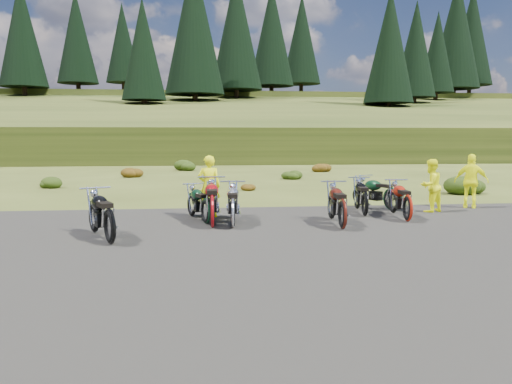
{
  "coord_description": "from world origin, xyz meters",
  "views": [
    {
      "loc": [
        -2.32,
        -11.86,
        2.32
      ],
      "look_at": [
        -0.93,
        0.68,
        0.9
      ],
      "focal_mm": 35.0,
      "sensor_mm": 36.0,
      "label": 1
    }
  ],
  "objects": [
    {
      "name": "person_middle",
      "position": [
        -2.1,
        2.23,
        0.88
      ],
      "size": [
        0.64,
        0.42,
        1.75
      ],
      "primitive_type": "imported",
      "rotation": [
        0.0,
        0.0,
        3.13
      ],
      "color": "#E9EE0C",
      "rests_on": "ground"
    },
    {
      "name": "shrub_8",
      "position": [
        11.2,
        12.4,
        0.23
      ],
      "size": [
        0.77,
        0.77,
        0.45
      ],
      "primitive_type": "ellipsoid",
      "color": "#602D0C",
      "rests_on": "ground"
    },
    {
      "name": "conifer_22",
      "position": [
        -3.0,
        56.0,
        16.77
      ],
      "size": [
        7.92,
        7.92,
        20.0
      ],
      "color": "black",
      "rests_on": "ground"
    },
    {
      "name": "conifer_20",
      "position": [
        -15.0,
        75.0,
        17.65
      ],
      "size": [
        5.72,
        5.72,
        15.0
      ],
      "color": "black",
      "rests_on": "ground"
    },
    {
      "name": "motorcycle_6",
      "position": [
        3.19,
        0.86,
        0.0
      ],
      "size": [
        0.88,
        2.1,
        1.07
      ],
      "primitive_type": null,
      "rotation": [
        0.0,
        0.0,
        1.47
      ],
      "color": "#9D1B0B",
      "rests_on": "ground"
    },
    {
      "name": "shrub_2",
      "position": [
        -6.2,
        16.6,
        0.38
      ],
      "size": [
        1.3,
        1.3,
        0.77
      ],
      "primitive_type": "ellipsoid",
      "color": "#602D0C",
      "rests_on": "ground"
    },
    {
      "name": "person_right_a",
      "position": [
        4.56,
        2.44,
        0.8
      ],
      "size": [
        0.97,
        0.89,
        1.6
      ],
      "primitive_type": "imported",
      "rotation": [
        0.0,
        0.0,
        3.59
      ],
      "color": "#E9EE0C",
      "rests_on": "ground"
    },
    {
      "name": "conifer_19",
      "position": [
        -21.0,
        69.0,
        17.36
      ],
      "size": [
        6.16,
        6.16,
        16.0
      ],
      "color": "black",
      "rests_on": "ground"
    },
    {
      "name": "conifer_23",
      "position": [
        3.0,
        62.0,
        17.47
      ],
      "size": [
        7.48,
        7.48,
        19.0
      ],
      "color": "black",
      "rests_on": "ground"
    },
    {
      "name": "shrub_3",
      "position": [
        -3.3,
        21.9,
        0.46
      ],
      "size": [
        1.56,
        1.56,
        0.92
      ],
      "primitive_type": "ellipsoid",
      "color": "#1F330C",
      "rests_on": "ground"
    },
    {
      "name": "motorcycle_2",
      "position": [
        -2.21,
        1.12,
        0.0
      ],
      "size": [
        1.19,
        2.01,
        1.0
      ],
      "primitive_type": null,
      "rotation": [
        0.0,
        0.0,
        1.88
      ],
      "color": "black",
      "rests_on": "ground"
    },
    {
      "name": "motorcycle_5",
      "position": [
        2.34,
        1.84,
        0.0
      ],
      "size": [
        0.97,
        2.11,
        1.07
      ],
      "primitive_type": null,
      "rotation": [
        0.0,
        0.0,
        1.42
      ],
      "color": "black",
      "rests_on": "ground"
    },
    {
      "name": "shrub_4",
      "position": [
        -0.4,
        9.2,
        0.23
      ],
      "size": [
        0.77,
        0.77,
        0.45
      ],
      "primitive_type": "ellipsoid",
      "color": "#602D0C",
      "rests_on": "ground"
    },
    {
      "name": "conifer_21",
      "position": [
        -9.0,
        50.0,
        12.56
      ],
      "size": [
        5.28,
        5.28,
        14.0
      ],
      "color": "black",
      "rests_on": "ground"
    },
    {
      "name": "conifer_26",
      "position": [
        21.0,
        49.0,
        13.37
      ],
      "size": [
        6.16,
        6.16,
        16.0
      ],
      "color": "black",
      "rests_on": "ground"
    },
    {
      "name": "conifer_27",
      "position": [
        27.0,
        55.0,
        14.06
      ],
      "size": [
        5.72,
        5.72,
        15.0
      ],
      "color": "black",
      "rests_on": "ground"
    },
    {
      "name": "hill_plateau",
      "position": [
        0.0,
        110.0,
        0.0
      ],
      "size": [
        300.0,
        90.0,
        9.17
      ],
      "primitive_type": "cube",
      "color": "#283712",
      "rests_on": "ground"
    },
    {
      "name": "shrub_5",
      "position": [
        2.5,
        14.5,
        0.31
      ],
      "size": [
        1.03,
        1.03,
        0.61
      ],
      "primitive_type": "ellipsoid",
      "color": "#1F330C",
      "rests_on": "ground"
    },
    {
      "name": "motorcycle_0",
      "position": [
        -4.26,
        -1.17,
        0.0
      ],
      "size": [
        1.56,
        2.29,
        1.14
      ],
      "primitive_type": null,
      "rotation": [
        0.0,
        0.0,
        2.0
      ],
      "color": "black",
      "rests_on": "ground"
    },
    {
      "name": "conifer_28",
      "position": [
        33.0,
        61.0,
        14.76
      ],
      "size": [
        5.28,
        5.28,
        14.0
      ],
      "color": "black",
      "rests_on": "ground"
    },
    {
      "name": "person_right_b",
      "position": [
        6.22,
        3.07,
        0.86
      ],
      "size": [
        1.08,
        0.87,
        1.72
      ],
      "primitive_type": "imported",
      "rotation": [
        0.0,
        0.0,
        2.61
      ],
      "color": "#E9EE0C",
      "rests_on": "ground"
    },
    {
      "name": "motorcycle_3",
      "position": [
        -1.54,
        0.46,
        0.0
      ],
      "size": [
        0.84,
        2.15,
        1.1
      ],
      "primitive_type": null,
      "rotation": [
        0.0,
        0.0,
        1.51
      ],
      "color": "#BABABF",
      "rests_on": "ground"
    },
    {
      "name": "motorcycle_4",
      "position": [
        1.13,
        -0.05,
        0.0
      ],
      "size": [
        0.86,
        2.19,
        1.12
      ],
      "primitive_type": null,
      "rotation": [
        0.0,
        0.0,
        1.5
      ],
      "color": "#43120B",
      "rests_on": "ground"
    },
    {
      "name": "shrub_1",
      "position": [
        -9.1,
        11.3,
        0.31
      ],
      "size": [
        1.03,
        1.03,
        0.61
      ],
      "primitive_type": "ellipsoid",
      "color": "#1F330C",
      "rests_on": "ground"
    },
    {
      "name": "shrub_7",
      "position": [
        8.3,
        7.1,
        0.46
      ],
      "size": [
        1.56,
        1.56,
        0.92
      ],
      "primitive_type": "ellipsoid",
      "color": "#1F330C",
      "rests_on": "ground"
    },
    {
      "name": "motorcycle_1",
      "position": [
        -2.05,
        0.53,
        0.0
      ],
      "size": [
        0.8,
        2.34,
        1.22
      ],
      "primitive_type": null,
      "rotation": [
        0.0,
        0.0,
        1.56
      ],
      "color": "maroon",
      "rests_on": "ground"
    },
    {
      "name": "conifer_24",
      "position": [
        9.0,
        68.0,
        18.16
      ],
      "size": [
        7.04,
        7.04,
        18.0
      ],
      "color": "black",
      "rests_on": "ground"
    },
    {
      "name": "motorcycle_7",
      "position": [
        3.53,
        2.79,
        0.0
      ],
      "size": [
        1.55,
        2.09,
        1.05
      ],
      "primitive_type": null,
      "rotation": [
        0.0,
        0.0,
        2.07
      ],
      "color": "#0E341B",
      "rests_on": "ground"
    },
    {
      "name": "ground",
      "position": [
        0.0,
        0.0,
        0.0
      ],
      "size": [
        300.0,
        300.0,
        0.0
      ],
      "primitive_type": "plane",
      "color": "#3E4617",
      "rests_on": "ground"
    },
    {
      "name": "conifer_30",
      "position": [
        45.0,
        73.0,
        19.66
      ],
      "size": [
        7.48,
        7.48,
        19.0
      ],
      "color": "black",
      "rests_on": "ground"
    },
    {
      "name": "conifer_18",
      "position": [
        -27.0,
        63.0,
        16.66
      ],
      "size": [
        6.6,
        6.6,
        17.0
      ],
      "color": "black",
      "rests_on": "ground"
    },
    {
      "name": "shrub_6",
      "position": [
        5.4,
        19.8,
        0.38
      ],
      "size": [
        1.3,
        1.3,
        0.77
      ],
      "primitive_type": "ellipsoid",
      "color": "#602D0C",
      "rests_on": "ground"
    },
    {
      "name": "gravel_pad",
      "position": [
        0.0,
        -2.0,
        0.0
      ],
      "size": [
        20.0,
        12.0,
        0.04
      ],
      "primitive_type": "cube",
      "color": "black",
      "rests_on": "ground"
    },
    {
      "name": "conifer_29",
      "position": [
        39.0,
        67.0,
        18.97
      ],
      "size": [
        7.92,
        7.92,
        20.0
      ],
      "color": "black",
      "rests_on": "ground"
    },
    {
      "name": "hill_slope",
      "position": [
        0.0,
        50.0,
        0.0
      ],
      "size": [
        300.0,
        45.97,
        9.37
      ],
      "primitive_type": null,
      "rotation": [
        0.14,
        0.0,
        0.0
      ],
      "color": "#283712",
      "rests_on": "ground"
    },
    {
      "name": "conifer_25",
      "position": [
        15.0,
        74.0,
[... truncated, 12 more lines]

